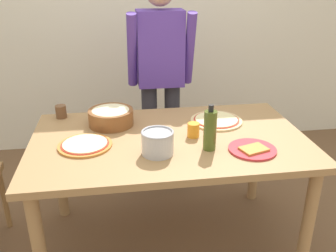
# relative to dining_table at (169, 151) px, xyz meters

# --- Properties ---
(ground) EXTENTS (8.00, 8.00, 0.00)m
(ground) POSITION_rel_dining_table_xyz_m (0.00, 0.00, -0.67)
(ground) COLOR brown
(wall_back) EXTENTS (5.60, 0.10, 2.60)m
(wall_back) POSITION_rel_dining_table_xyz_m (0.00, 1.60, 0.63)
(wall_back) COLOR silver
(wall_back) RESTS_ON ground
(dining_table) EXTENTS (1.60, 0.96, 0.76)m
(dining_table) POSITION_rel_dining_table_xyz_m (0.00, 0.00, 0.00)
(dining_table) COLOR #A37A4C
(dining_table) RESTS_ON ground
(person_cook) EXTENTS (0.49, 0.25, 1.62)m
(person_cook) POSITION_rel_dining_table_xyz_m (0.05, 0.76, 0.27)
(person_cook) COLOR #2D2D38
(person_cook) RESTS_ON ground
(pizza_raw_on_board) EXTENTS (0.33, 0.33, 0.02)m
(pizza_raw_on_board) POSITION_rel_dining_table_xyz_m (0.34, 0.19, 0.10)
(pizza_raw_on_board) COLOR beige
(pizza_raw_on_board) RESTS_ON dining_table
(pizza_cooked_on_tray) EXTENTS (0.30, 0.30, 0.02)m
(pizza_cooked_on_tray) POSITION_rel_dining_table_xyz_m (-0.48, -0.05, 0.10)
(pizza_cooked_on_tray) COLOR #C67A33
(pizza_cooked_on_tray) RESTS_ON dining_table
(plate_with_slice) EXTENTS (0.26, 0.26, 0.02)m
(plate_with_slice) POSITION_rel_dining_table_xyz_m (0.42, -0.24, 0.10)
(plate_with_slice) COLOR red
(plate_with_slice) RESTS_ON dining_table
(popcorn_bowl) EXTENTS (0.28, 0.28, 0.11)m
(popcorn_bowl) POSITION_rel_dining_table_xyz_m (-0.33, 0.24, 0.15)
(popcorn_bowl) COLOR brown
(popcorn_bowl) RESTS_ON dining_table
(olive_oil_bottle) EXTENTS (0.07, 0.07, 0.26)m
(olive_oil_bottle) POSITION_rel_dining_table_xyz_m (0.19, -0.18, 0.20)
(olive_oil_bottle) COLOR #47561E
(olive_oil_bottle) RESTS_ON dining_table
(steel_pot) EXTENTS (0.17, 0.17, 0.13)m
(steel_pot) POSITION_rel_dining_table_xyz_m (-0.09, -0.19, 0.16)
(steel_pot) COLOR #B7B7BC
(steel_pot) RESTS_ON dining_table
(cup_orange) EXTENTS (0.07, 0.07, 0.08)m
(cup_orange) POSITION_rel_dining_table_xyz_m (0.14, -0.01, 0.13)
(cup_orange) COLOR orange
(cup_orange) RESTS_ON dining_table
(cup_small_brown) EXTENTS (0.07, 0.07, 0.08)m
(cup_small_brown) POSITION_rel_dining_table_xyz_m (-0.66, 0.40, 0.13)
(cup_small_brown) COLOR brown
(cup_small_brown) RESTS_ON dining_table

